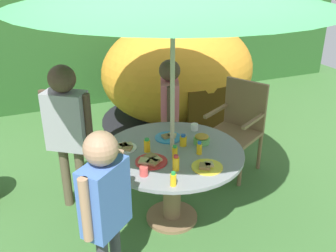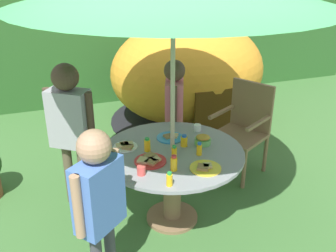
# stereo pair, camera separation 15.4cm
# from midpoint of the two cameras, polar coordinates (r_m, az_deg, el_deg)

# --- Properties ---
(ground_plane) EXTENTS (10.00, 10.00, 0.02)m
(ground_plane) POSITION_cam_midpoint_polar(r_m,az_deg,el_deg) (3.54, -0.71, -13.71)
(ground_plane) COLOR #3D6B33
(hedge_backdrop) EXTENTS (9.00, 0.70, 1.81)m
(hedge_backdrop) POSITION_cam_midpoint_polar(r_m,az_deg,el_deg) (6.24, -12.83, 12.13)
(hedge_backdrop) COLOR #285623
(hedge_backdrop) RESTS_ON ground_plane
(garden_table) EXTENTS (1.19, 1.19, 0.69)m
(garden_table) POSITION_cam_midpoint_polar(r_m,az_deg,el_deg) (3.24, -0.76, -6.38)
(garden_table) COLOR brown
(garden_table) RESTS_ON ground_plane
(wooden_chair) EXTENTS (0.65, 0.65, 0.97)m
(wooden_chair) POSITION_cam_midpoint_polar(r_m,az_deg,el_deg) (4.10, 9.44, 0.48)
(wooden_chair) COLOR brown
(wooden_chair) RESTS_ON ground_plane
(dome_tent) EXTENTS (2.30, 2.30, 1.41)m
(dome_tent) POSITION_cam_midpoint_polar(r_m,az_deg,el_deg) (5.25, 0.77, 8.09)
(dome_tent) COLOR orange
(dome_tent) RESTS_ON ground_plane
(child_in_pink_shirt) EXTENTS (0.28, 0.40, 1.24)m
(child_in_pink_shirt) POSITION_cam_midpoint_polar(r_m,az_deg,el_deg) (3.86, -0.91, 3.40)
(child_in_pink_shirt) COLOR #3F3F47
(child_in_pink_shirt) RESTS_ON ground_plane
(child_in_grey_shirt) EXTENTS (0.40, 0.36, 1.36)m
(child_in_grey_shirt) POSITION_cam_midpoint_polar(r_m,az_deg,el_deg) (3.39, -16.14, 0.72)
(child_in_grey_shirt) COLOR brown
(child_in_grey_shirt) RESTS_ON ground_plane
(child_in_blue_shirt) EXTENTS (0.36, 0.34, 1.24)m
(child_in_blue_shirt) POSITION_cam_midpoint_polar(r_m,az_deg,el_deg) (2.45, -11.24, -10.46)
(child_in_blue_shirt) COLOR #3F3F47
(child_in_blue_shirt) RESTS_ON ground_plane
(snack_bowl) EXTENTS (0.14, 0.14, 0.08)m
(snack_bowl) POSITION_cam_midpoint_polar(r_m,az_deg,el_deg) (3.27, 3.70, -1.96)
(snack_bowl) COLOR #66B259
(snack_bowl) RESTS_ON garden_table
(plate_near_left) EXTENTS (0.24, 0.24, 0.03)m
(plate_near_left) POSITION_cam_midpoint_polar(r_m,az_deg,el_deg) (3.36, -1.23, -1.69)
(plate_near_left) COLOR #338CD8
(plate_near_left) RESTS_ON garden_table
(plate_back_edge) EXTENTS (0.20, 0.20, 0.03)m
(plate_back_edge) POSITION_cam_midpoint_polar(r_m,az_deg,el_deg) (3.21, -7.86, -3.16)
(plate_back_edge) COLOR white
(plate_back_edge) RESTS_ON garden_table
(plate_near_right) EXTENTS (0.24, 0.24, 0.03)m
(plate_near_right) POSITION_cam_midpoint_polar(r_m,az_deg,el_deg) (2.92, 4.32, -6.09)
(plate_near_right) COLOR yellow
(plate_near_right) RESTS_ON garden_table
(plate_far_right) EXTENTS (0.25, 0.25, 0.03)m
(plate_far_right) POSITION_cam_midpoint_polar(r_m,az_deg,el_deg) (2.99, -4.02, -5.22)
(plate_far_right) COLOR red
(plate_far_right) RESTS_ON garden_table
(juice_bottle_far_left) EXTENTS (0.05, 0.05, 0.11)m
(juice_bottle_far_left) POSITION_cam_midpoint_polar(r_m,az_deg,el_deg) (2.69, -0.86, -7.99)
(juice_bottle_far_left) COLOR yellow
(juice_bottle_far_left) RESTS_ON garden_table
(juice_bottle_center_front) EXTENTS (0.04, 0.04, 0.11)m
(juice_bottle_center_front) POSITION_cam_midpoint_polar(r_m,az_deg,el_deg) (3.03, -0.43, -3.97)
(juice_bottle_center_front) COLOR yellow
(juice_bottle_center_front) RESTS_ON garden_table
(juice_bottle_center_back) EXTENTS (0.06, 0.06, 0.10)m
(juice_bottle_center_back) POSITION_cam_midpoint_polar(r_m,az_deg,el_deg) (3.22, 0.91, -2.20)
(juice_bottle_center_back) COLOR yellow
(juice_bottle_center_back) RESTS_ON garden_table
(juice_bottle_mid_left) EXTENTS (0.05, 0.05, 0.13)m
(juice_bottle_mid_left) POSITION_cam_midpoint_polar(r_m,az_deg,el_deg) (2.86, -0.36, -5.59)
(juice_bottle_mid_left) COLOR yellow
(juice_bottle_mid_left) RESTS_ON garden_table
(juice_bottle_mid_right) EXTENTS (0.05, 0.05, 0.11)m
(juice_bottle_mid_right) POSITION_cam_midpoint_polar(r_m,az_deg,el_deg) (3.09, 3.28, -3.36)
(juice_bottle_mid_right) COLOR yellow
(juice_bottle_mid_right) RESTS_ON garden_table
(juice_bottle_front_edge) EXTENTS (0.05, 0.05, 0.12)m
(juice_bottle_front_edge) POSITION_cam_midpoint_polar(r_m,az_deg,el_deg) (3.13, -4.57, -2.93)
(juice_bottle_front_edge) COLOR yellow
(juice_bottle_front_edge) RESTS_ON garden_table
(cup_near) EXTENTS (0.07, 0.07, 0.06)m
(cup_near) POSITION_cam_midpoint_polar(r_m,az_deg,el_deg) (3.51, 2.72, -0.16)
(cup_near) COLOR white
(cup_near) RESTS_ON garden_table
(cup_far) EXTENTS (0.06, 0.06, 0.07)m
(cup_far) POSITION_cam_midpoint_polar(r_m,az_deg,el_deg) (2.82, -5.21, -6.75)
(cup_far) COLOR #E04C47
(cup_far) RESTS_ON garden_table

